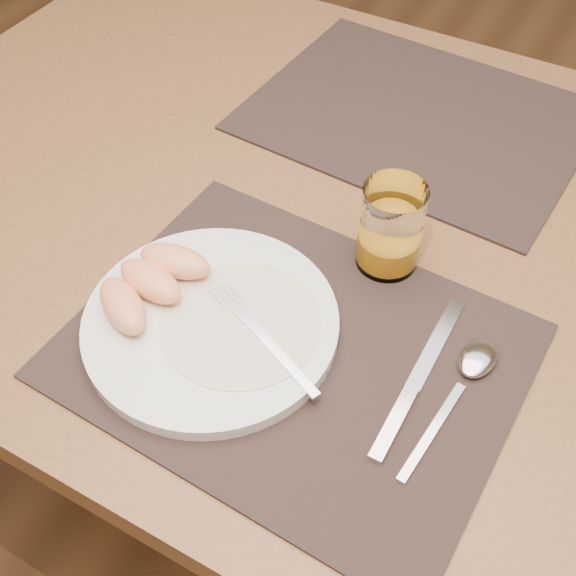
{
  "coord_description": "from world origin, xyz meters",
  "views": [
    {
      "loc": [
        0.22,
        -0.61,
        1.36
      ],
      "look_at": [
        -0.02,
        -0.16,
        0.77
      ],
      "focal_mm": 45.0,
      "sensor_mm": 36.0,
      "label": 1
    }
  ],
  "objects_px": {
    "placemat_far": "(417,117)",
    "plate": "(211,323)",
    "knife": "(412,388)",
    "spoon": "(472,368)",
    "juice_glass": "(390,231)",
    "placemat_near": "(294,351)",
    "fork": "(255,328)",
    "table": "(363,265)"
  },
  "relations": [
    {
      "from": "placemat_far",
      "to": "plate",
      "type": "distance_m",
      "value": 0.46
    },
    {
      "from": "knife",
      "to": "spoon",
      "type": "bearing_deg",
      "value": 48.52
    },
    {
      "from": "placemat_far",
      "to": "juice_glass",
      "type": "bearing_deg",
      "value": -74.98
    },
    {
      "from": "knife",
      "to": "juice_glass",
      "type": "height_order",
      "value": "juice_glass"
    },
    {
      "from": "placemat_near",
      "to": "juice_glass",
      "type": "relative_size",
      "value": 4.21
    },
    {
      "from": "placemat_far",
      "to": "knife",
      "type": "xyz_separation_m",
      "value": [
        0.17,
        -0.43,
        0.0
      ]
    },
    {
      "from": "fork",
      "to": "spoon",
      "type": "xyz_separation_m",
      "value": [
        0.21,
        0.07,
        -0.01
      ]
    },
    {
      "from": "plate",
      "to": "fork",
      "type": "distance_m",
      "value": 0.05
    },
    {
      "from": "spoon",
      "to": "juice_glass",
      "type": "height_order",
      "value": "juice_glass"
    },
    {
      "from": "plate",
      "to": "table",
      "type": "bearing_deg",
      "value": 72.72
    },
    {
      "from": "spoon",
      "to": "juice_glass",
      "type": "distance_m",
      "value": 0.17
    },
    {
      "from": "table",
      "to": "spoon",
      "type": "height_order",
      "value": "spoon"
    },
    {
      "from": "table",
      "to": "fork",
      "type": "xyz_separation_m",
      "value": [
        -0.03,
        -0.23,
        0.11
      ]
    },
    {
      "from": "placemat_near",
      "to": "juice_glass",
      "type": "distance_m",
      "value": 0.17
    },
    {
      "from": "spoon",
      "to": "placemat_near",
      "type": "bearing_deg",
      "value": -159.57
    },
    {
      "from": "placemat_near",
      "to": "fork",
      "type": "xyz_separation_m",
      "value": [
        -0.04,
        -0.01,
        0.02
      ]
    },
    {
      "from": "placemat_far",
      "to": "spoon",
      "type": "distance_m",
      "value": 0.43
    },
    {
      "from": "spoon",
      "to": "juice_glass",
      "type": "bearing_deg",
      "value": 144.33
    },
    {
      "from": "placemat_near",
      "to": "fork",
      "type": "relative_size",
      "value": 2.71
    },
    {
      "from": "fork",
      "to": "placemat_near",
      "type": "bearing_deg",
      "value": 9.62
    },
    {
      "from": "plate",
      "to": "fork",
      "type": "relative_size",
      "value": 1.63
    },
    {
      "from": "fork",
      "to": "plate",
      "type": "bearing_deg",
      "value": -167.71
    },
    {
      "from": "plate",
      "to": "spoon",
      "type": "distance_m",
      "value": 0.27
    },
    {
      "from": "table",
      "to": "plate",
      "type": "xyz_separation_m",
      "value": [
        -0.07,
        -0.24,
        0.1
      ]
    },
    {
      "from": "fork",
      "to": "spoon",
      "type": "relative_size",
      "value": 0.86
    },
    {
      "from": "table",
      "to": "juice_glass",
      "type": "distance_m",
      "value": 0.15
    },
    {
      "from": "placemat_far",
      "to": "fork",
      "type": "xyz_separation_m",
      "value": [
        0.0,
        -0.45,
        0.02
      ]
    },
    {
      "from": "plate",
      "to": "knife",
      "type": "height_order",
      "value": "plate"
    },
    {
      "from": "placemat_near",
      "to": "plate",
      "type": "relative_size",
      "value": 1.67
    },
    {
      "from": "table",
      "to": "placemat_far",
      "type": "relative_size",
      "value": 3.11
    },
    {
      "from": "knife",
      "to": "juice_glass",
      "type": "xyz_separation_m",
      "value": [
        -0.09,
        0.15,
        0.04
      ]
    },
    {
      "from": "fork",
      "to": "juice_glass",
      "type": "distance_m",
      "value": 0.19
    },
    {
      "from": "table",
      "to": "knife",
      "type": "height_order",
      "value": "knife"
    },
    {
      "from": "placemat_far",
      "to": "knife",
      "type": "bearing_deg",
      "value": -68.37
    },
    {
      "from": "table",
      "to": "fork",
      "type": "relative_size",
      "value": 8.44
    },
    {
      "from": "fork",
      "to": "juice_glass",
      "type": "height_order",
      "value": "juice_glass"
    },
    {
      "from": "plate",
      "to": "juice_glass",
      "type": "bearing_deg",
      "value": 55.87
    },
    {
      "from": "placemat_near",
      "to": "juice_glass",
      "type": "height_order",
      "value": "juice_glass"
    },
    {
      "from": "table",
      "to": "juice_glass",
      "type": "relative_size",
      "value": 13.1
    },
    {
      "from": "plate",
      "to": "fork",
      "type": "bearing_deg",
      "value": 12.29
    },
    {
      "from": "spoon",
      "to": "plate",
      "type": "bearing_deg",
      "value": -162.71
    },
    {
      "from": "placemat_far",
      "to": "juice_glass",
      "type": "relative_size",
      "value": 4.21
    }
  ]
}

